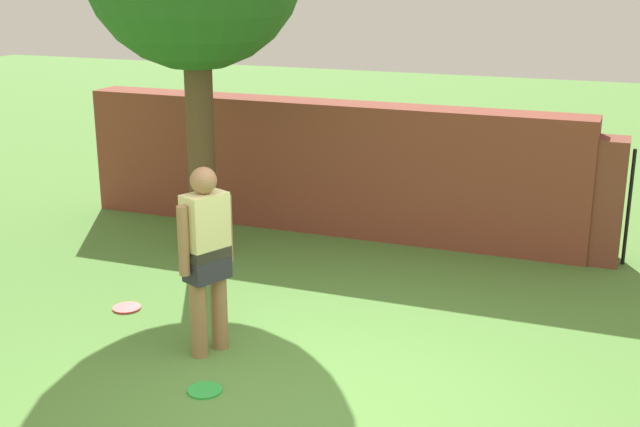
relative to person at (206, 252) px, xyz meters
The scene contains 5 objects.
ground_plane 1.61m from the person, 27.75° to the right, with size 40.00×40.00×0.00m, color #568C3D.
brick_wall 3.58m from the person, 94.99° to the left, with size 6.32×0.50×1.60m, color brown.
person is the anchor object (origin of this frame).
frisbee_red 1.58m from the person, 156.46° to the left, with size 0.27×0.27×0.02m, color red.
frisbee_green 1.13m from the person, 65.25° to the right, with size 0.27×0.27×0.02m, color green.
Camera 1 is at (2.01, -5.02, 3.16)m, focal length 46.32 mm.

